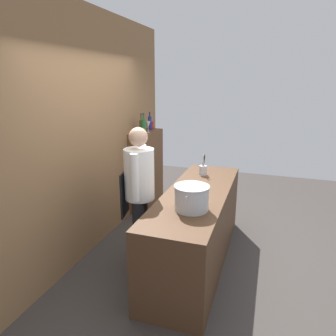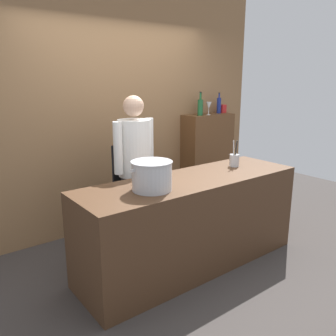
% 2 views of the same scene
% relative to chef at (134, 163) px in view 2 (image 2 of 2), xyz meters
% --- Properties ---
extents(ground_plane, '(8.00, 8.00, 0.00)m').
position_rel_chef_xyz_m(ground_plane, '(0.26, -0.62, -0.96)').
color(ground_plane, '#383330').
extents(brick_back_panel, '(4.40, 0.10, 3.00)m').
position_rel_chef_xyz_m(brick_back_panel, '(0.26, 0.78, 0.54)').
color(brick_back_panel, olive).
rests_on(brick_back_panel, ground_plane).
extents(prep_counter, '(2.30, 0.70, 0.90)m').
position_rel_chef_xyz_m(prep_counter, '(0.26, -0.62, -0.51)').
color(prep_counter, '#472D1C').
rests_on(prep_counter, ground_plane).
extents(bar_cabinet, '(0.76, 0.32, 1.33)m').
position_rel_chef_xyz_m(bar_cabinet, '(1.60, 0.57, -0.30)').
color(bar_cabinet, brown).
rests_on(bar_cabinet, ground_plane).
extents(chef, '(0.52, 0.39, 1.66)m').
position_rel_chef_xyz_m(chef, '(0.00, 0.00, 0.00)').
color(chef, black).
rests_on(chef, ground_plane).
extents(stockpot_large, '(0.41, 0.35, 0.25)m').
position_rel_chef_xyz_m(stockpot_large, '(-0.25, -0.68, 0.06)').
color(stockpot_large, '#B7BABF').
rests_on(stockpot_large, prep_counter).
extents(utensil_crock, '(0.10, 0.10, 0.29)m').
position_rel_chef_xyz_m(utensil_crock, '(0.93, -0.54, 0.01)').
color(utensil_crock, '#B7BABF').
rests_on(utensil_crock, prep_counter).
extents(wine_bottle_green, '(0.07, 0.07, 0.32)m').
position_rel_chef_xyz_m(wine_bottle_green, '(1.39, 0.52, 0.49)').
color(wine_bottle_green, '#1E592D').
rests_on(wine_bottle_green, bar_cabinet).
extents(wine_bottle_olive, '(0.07, 0.07, 0.30)m').
position_rel_chef_xyz_m(wine_bottle_olive, '(1.47, 0.59, 0.48)').
color(wine_bottle_olive, '#475123').
rests_on(wine_bottle_olive, bar_cabinet).
extents(wine_bottle_cobalt, '(0.06, 0.06, 0.29)m').
position_rel_chef_xyz_m(wine_bottle_cobalt, '(1.82, 0.59, 0.49)').
color(wine_bottle_cobalt, navy).
rests_on(wine_bottle_cobalt, bar_cabinet).
extents(wine_glass_tall, '(0.08, 0.08, 0.18)m').
position_rel_chef_xyz_m(wine_glass_tall, '(1.54, 0.50, 0.49)').
color(wine_glass_tall, silver).
rests_on(wine_glass_tall, bar_cabinet).
extents(spice_tin_red, '(0.08, 0.08, 0.12)m').
position_rel_chef_xyz_m(spice_tin_red, '(1.92, 0.61, 0.43)').
color(spice_tin_red, red).
rests_on(spice_tin_red, bar_cabinet).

